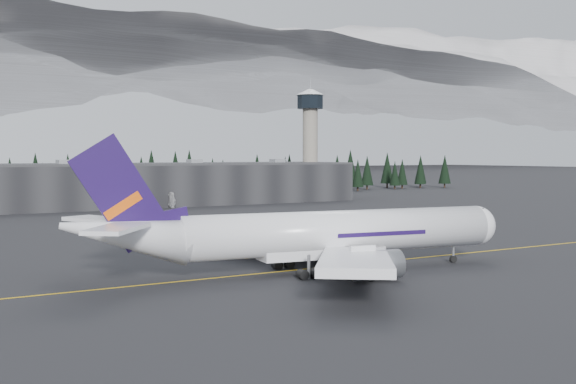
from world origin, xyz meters
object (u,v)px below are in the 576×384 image
terminal (100,185)px  gse_vehicle_b (172,206)px  control_tower (310,131)px  jet_main (304,235)px

terminal → gse_vehicle_b: (15.65, -16.73, -5.51)m
terminal → control_tower: bearing=2.3°
terminal → jet_main: 130.24m
jet_main → gse_vehicle_b: 116.45m
control_tower → jet_main: size_ratio=0.63×
control_tower → jet_main: control_tower is taller
control_tower → terminal: bearing=-177.7°
terminal → control_tower: (75.00, 3.00, 17.11)m
jet_main → gse_vehicle_b: size_ratio=12.89×
control_tower → gse_vehicle_b: bearing=-161.6°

